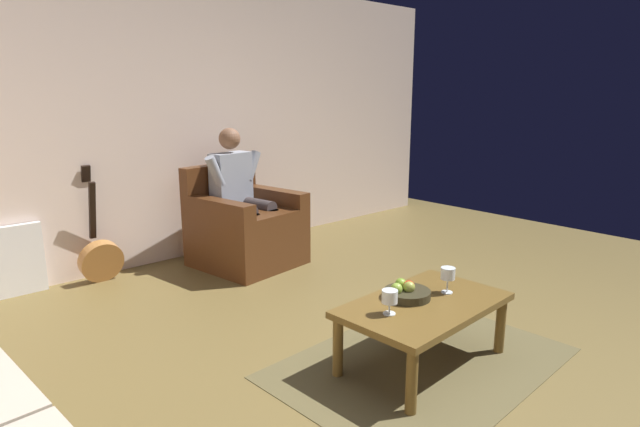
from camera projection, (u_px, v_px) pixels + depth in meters
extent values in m
plane|color=brown|center=(465.00, 368.00, 3.08)|extent=(7.52, 7.52, 0.00)
cube|color=beige|center=(191.00, 120.00, 5.02)|extent=(6.67, 0.06, 2.64)
cube|color=brown|center=(421.00, 362.00, 3.13)|extent=(1.76, 1.27, 0.01)
cube|color=#4E2B14|center=(247.00, 242.00, 4.89)|extent=(0.93, 0.96, 0.43)
cube|color=#4E2B14|center=(251.00, 215.00, 4.79)|extent=(0.64, 0.80, 0.10)
cube|color=#4E2B14|center=(272.00, 201.00, 5.07)|extent=(0.26, 0.86, 0.24)
cube|color=#4E2B14|center=(217.00, 213.00, 4.56)|extent=(0.26, 0.86, 0.24)
cube|color=#4E2B14|center=(220.00, 189.00, 5.01)|extent=(0.83, 0.23, 0.48)
cube|color=#949BA9|center=(231.00, 180.00, 4.88)|extent=(0.41, 0.23, 0.50)
sphere|color=brown|center=(230.00, 139.00, 4.79)|extent=(0.20, 0.20, 0.20)
cylinder|color=#3E3534|center=(257.00, 205.00, 4.89)|extent=(0.19, 0.43, 0.13)
cylinder|color=#3E3534|center=(273.00, 238.00, 4.83)|extent=(0.13, 0.13, 0.53)
cylinder|color=#949BA9|center=(252.00, 166.00, 4.99)|extent=(0.21, 0.12, 0.29)
cylinder|color=#3E3534|center=(237.00, 210.00, 4.72)|extent=(0.19, 0.43, 0.13)
cylinder|color=#3E3534|center=(254.00, 244.00, 4.65)|extent=(0.13, 0.13, 0.53)
cylinder|color=#949BA9|center=(215.00, 171.00, 4.66)|extent=(0.21, 0.12, 0.29)
cube|color=brown|center=(424.00, 305.00, 3.05)|extent=(1.04, 0.64, 0.04)
cylinder|color=brown|center=(500.00, 326.00, 3.23)|extent=(0.06, 0.06, 0.35)
cylinder|color=brown|center=(412.00, 382.00, 2.61)|extent=(0.06, 0.06, 0.35)
cylinder|color=brown|center=(431.00, 303.00, 3.58)|extent=(0.06, 0.06, 0.35)
cylinder|color=brown|center=(338.00, 347.00, 2.96)|extent=(0.06, 0.06, 0.35)
cylinder|color=#B1753B|center=(101.00, 261.00, 4.45)|extent=(0.36, 0.18, 0.37)
cylinder|color=black|center=(103.00, 260.00, 4.41)|extent=(0.10, 0.03, 0.10)
cube|color=black|center=(92.00, 211.00, 4.42)|extent=(0.05, 0.14, 0.51)
cube|color=black|center=(86.00, 174.00, 4.40)|extent=(0.07, 0.06, 0.14)
cube|color=white|center=(2.00, 263.00, 4.07)|extent=(0.60, 0.06, 0.57)
cylinder|color=silver|center=(447.00, 292.00, 3.19)|extent=(0.07, 0.07, 0.01)
cylinder|color=silver|center=(447.00, 285.00, 3.18)|extent=(0.01, 0.01, 0.08)
cylinder|color=silver|center=(448.00, 273.00, 3.16)|extent=(0.09, 0.09, 0.07)
cylinder|color=#590C19|center=(448.00, 276.00, 3.16)|extent=(0.08, 0.08, 0.03)
cylinder|color=silver|center=(389.00, 313.00, 2.88)|extent=(0.07, 0.07, 0.01)
cylinder|color=silver|center=(389.00, 308.00, 2.87)|extent=(0.01, 0.01, 0.06)
cylinder|color=silver|center=(390.00, 296.00, 2.86)|extent=(0.09, 0.09, 0.07)
cylinder|color=#590C19|center=(390.00, 300.00, 2.86)|extent=(0.08, 0.08, 0.03)
cylinder|color=#2F2B1A|center=(407.00, 294.00, 3.10)|extent=(0.27, 0.27, 0.05)
sphere|color=#85A938|center=(397.00, 289.00, 3.06)|extent=(0.07, 0.07, 0.07)
sphere|color=olive|center=(409.00, 287.00, 3.08)|extent=(0.07, 0.07, 0.07)
sphere|color=red|center=(409.00, 286.00, 3.09)|extent=(0.07, 0.07, 0.07)
sphere|color=olive|center=(401.00, 284.00, 3.13)|extent=(0.07, 0.07, 0.07)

